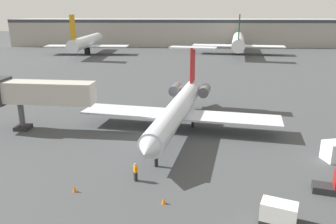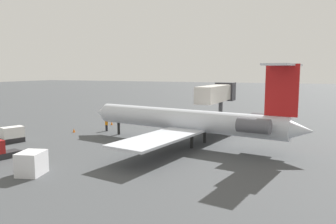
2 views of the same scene
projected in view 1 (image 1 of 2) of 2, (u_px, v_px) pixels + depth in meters
The scene contains 11 objects.
ground_plane at pixel (158, 135), 41.37m from camera, with size 400.00×400.00×0.10m, color #424447.
regional_jet at pixel (179, 107), 42.57m from camera, with size 25.15×28.23×9.24m.
jet_bridge at pixel (32, 93), 41.68m from camera, with size 13.52×3.74×6.48m.
ground_crew_marshaller at pixel (136, 172), 30.03m from camera, with size 0.43×0.48×1.69m.
baggage_tug_lead at pixel (284, 218), 23.44m from camera, with size 4.23×2.79×1.90m.
cargo_container_uld at pixel (336, 151), 34.11m from camera, with size 2.59×2.33×1.94m.
traffic_cone_near at pixel (164, 200), 26.63m from camera, with size 0.36×0.36×0.55m.
traffic_cone_mid at pixel (75, 189), 28.36m from camera, with size 0.36×0.36×0.55m.
terminal_building at pixel (177, 32), 144.54m from camera, with size 134.46×21.66×10.66m.
parked_airliner_west_end at pixel (87, 42), 113.43m from camera, with size 27.33×32.49×13.11m.
parked_airliner_west_mid at pixel (238, 42), 113.93m from camera, with size 30.79×36.17×13.25m.
Camera 1 is at (3.04, -38.72, 14.52)m, focal length 36.66 mm.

